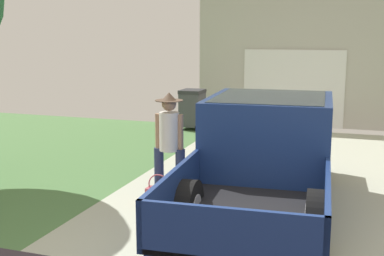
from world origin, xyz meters
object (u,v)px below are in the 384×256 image
at_px(person_with_hat, 169,139).
at_px(handbag, 159,195).
at_px(house_with_garage, 351,40).
at_px(wheeled_trash_bin, 192,108).
at_px(pickup_truck, 267,156).

bearing_deg(person_with_hat, handbag, -104.20).
distance_m(house_with_garage, wheeled_trash_bin, 5.99).
distance_m(person_with_hat, house_with_garage, 10.32).
relative_size(house_with_garage, wheeled_trash_bin, 8.01).
height_order(pickup_truck, house_with_garage, house_with_garage).
distance_m(pickup_truck, wheeled_trash_bin, 6.38).
xyz_separation_m(person_with_hat, house_with_garage, (2.37, 9.94, 1.46)).
bearing_deg(handbag, pickup_truck, 21.38).
distance_m(pickup_truck, handbag, 1.77).
xyz_separation_m(handbag, house_with_garage, (2.43, 10.25, 2.28)).
xyz_separation_m(pickup_truck, wheeled_trash_bin, (-3.12, 5.56, -0.15)).
relative_size(person_with_hat, wheeled_trash_bin, 1.56).
bearing_deg(wheeled_trash_bin, person_with_hat, -74.56).
bearing_deg(house_with_garage, pickup_truck, -95.19).
relative_size(pickup_truck, handbag, 11.29).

